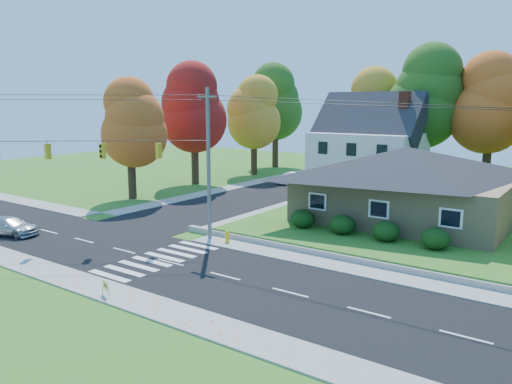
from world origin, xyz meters
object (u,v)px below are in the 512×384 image
ranch_house (406,183)px  white_car (291,178)px  silver_sedan (10,226)px  fire_hydrant (227,237)px

ranch_house → white_car: bearing=144.5°
silver_sedan → white_car: 30.62m
ranch_house → white_car: 21.28m
white_car → fire_hydrant: (9.30, -23.22, -0.25)m
ranch_house → silver_sedan: size_ratio=3.49×
silver_sedan → white_car: size_ratio=1.09×
silver_sedan → fire_hydrant: bearing=-79.1°
ranch_house → fire_hydrant: (-7.89, -10.95, -2.87)m
ranch_house → fire_hydrant: 13.79m
silver_sedan → white_car: bearing=-24.7°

